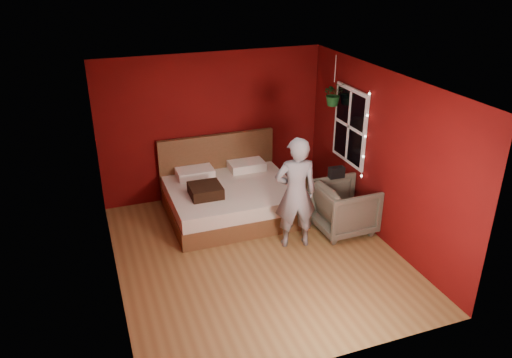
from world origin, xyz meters
name	(u,v)px	position (x,y,z in m)	size (l,w,h in m)	color
floor	(256,254)	(0.00, 0.00, 0.00)	(4.50, 4.50, 0.00)	olive
room_walls	(256,149)	(0.00, 0.00, 1.68)	(4.04, 4.54, 2.62)	#5C0A09
window	(350,126)	(1.97, 0.90, 1.50)	(0.05, 0.97, 1.27)	white
fairy_lights	(365,136)	(1.94, 0.38, 1.50)	(0.04, 0.04, 1.45)	silver
bed	(230,196)	(0.03, 1.40, 0.30)	(2.11, 1.80, 1.16)	brown
person	(296,193)	(0.65, 0.08, 0.87)	(0.64, 0.42, 1.74)	slate
armchair	(344,207)	(1.56, 0.21, 0.40)	(0.86, 0.89, 0.81)	#595646
handbag	(336,172)	(1.55, 0.49, 0.90)	(0.25, 0.12, 0.18)	black
throw_pillow	(206,191)	(-0.46, 1.13, 0.62)	(0.50, 0.50, 0.18)	black
hanging_plant	(334,94)	(1.83, 1.26, 1.96)	(0.37, 0.33, 0.84)	silver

